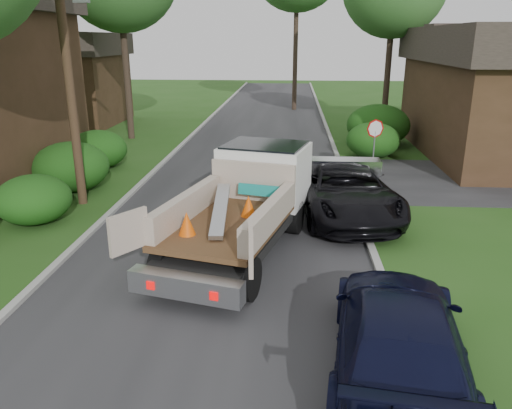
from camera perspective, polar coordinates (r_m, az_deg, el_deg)
The scene contains 15 objects.
ground at distance 12.74m, azimuth -4.59°, elevation -7.46°, with size 120.00×120.00×0.00m, color #234E16.
road at distance 22.10m, azimuth -0.78°, elevation 3.92°, with size 8.00×90.00×0.02m, color #28282B.
curb_left at distance 22.80m, azimuth -11.13°, elevation 4.17°, with size 0.20×90.00×0.12m, color #9E9E99.
curb_right at distance 22.13m, azimuth 9.88°, elevation 3.81°, with size 0.20×90.00×0.12m, color #9E9E99.
stop_sign at distance 20.94m, azimuth 13.41°, elevation 7.57°, with size 0.71×0.32×2.48m.
utility_pole at distance 17.86m, azimuth -20.90°, elevation 16.09°, with size 2.42×1.25×10.00m.
house_left_far at distance 36.76m, azimuth -21.17°, elevation 13.37°, with size 7.56×7.56×6.00m.
hedge_left_a at distance 17.10m, azimuth -24.11°, elevation 0.54°, with size 2.34×2.34×1.53m, color #1F4810.
hedge_left_b at distance 20.20m, azimuth -20.43°, elevation 4.07°, with size 2.86×2.86×1.87m, color #1F4810.
hedge_left_c at distance 23.47m, azimuth -17.67°, elevation 6.03°, with size 2.60×2.60×1.70m, color #1F4810.
hedge_right_a at distance 25.09m, azimuth 13.23°, elevation 7.17°, with size 2.60×2.60×1.70m, color #1F4810.
hedge_right_b at distance 28.07m, azimuth 13.79°, elevation 8.82°, with size 3.38×3.38×2.21m, color #1F4810.
flatbed_truck at distance 14.03m, azimuth -0.56°, elevation 1.25°, with size 4.42×7.29×2.58m.
black_pickup at distance 16.59m, azimuth 9.89°, elevation 1.76°, with size 2.88×6.24×1.73m, color black.
navy_suv at distance 9.08m, azimuth 15.92°, elevation -14.08°, with size 2.18×5.36×1.56m, color black.
Camera 1 is at (1.82, -11.32, 5.56)m, focal length 35.00 mm.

